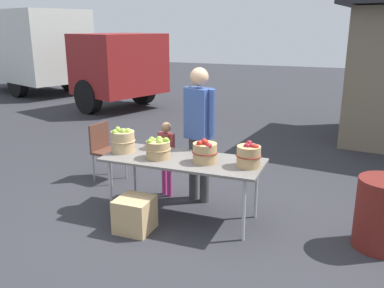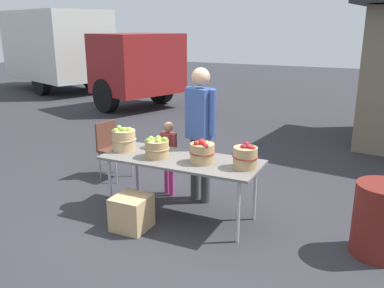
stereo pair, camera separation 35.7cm
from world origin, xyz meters
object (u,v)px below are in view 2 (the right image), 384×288
Objects in this scene: apple_basket_red_1 at (245,157)px; apple_basket_green_1 at (157,148)px; trash_barrel at (381,220)px; vendor_adult at (201,125)px; box_truck at (72,49)px; apple_basket_red_0 at (202,152)px; folding_chair at (112,145)px; produce_crate at (132,212)px; apple_basket_green_0 at (124,139)px; market_table at (181,162)px; child_customer at (169,152)px.

apple_basket_green_1 is at bearing -175.59° from apple_basket_red_1.
apple_basket_green_1 reaches higher than trash_barrel.
box_truck reaches higher than vendor_adult.
folding_chair is (-1.87, 0.82, -0.37)m from apple_basket_red_0.
apple_basket_red_0 is at bearing 4.25° from apple_basket_green_1.
apple_basket_green_1 reaches higher than produce_crate.
apple_basket_green_0 is 0.53m from apple_basket_green_1.
vendor_adult is (0.00, 0.55, 0.34)m from market_table.
apple_basket_red_0 reaches higher than trash_barrel.
apple_basket_green_0 reaches higher than apple_basket_red_1.
produce_crate is at bearing -25.22° from box_truck.
apple_basket_green_0 is at bearing 178.13° from apple_basket_red_0.
trash_barrel is at bearing 3.73° from apple_basket_green_1.
apple_basket_green_1 is 0.29× the size of child_customer.
box_truck is 11.97m from trash_barrel.
box_truck reaches higher than folding_chair.
trash_barrel is 1.93× the size of produce_crate.
market_table is 6.09× the size of apple_basket_green_0.
trash_barrel is at bearing 3.21° from apple_basket_red_1.
produce_crate is (-1.17, -0.53, -0.68)m from apple_basket_red_1.
vendor_adult is (0.81, 0.55, 0.15)m from apple_basket_green_0.
produce_crate is at bearing -155.74° from apple_basket_red_1.
folding_chair is at bearing 156.42° from apple_basket_red_0.
apple_basket_green_0 is at bearing 129.02° from produce_crate.
box_truck is (-7.10, 6.36, 0.88)m from child_customer.
box_truck is at bearing 53.55° from folding_chair.
box_truck is (-8.36, 6.89, 0.61)m from apple_basket_red_1.
apple_basket_green_1 is at bearing -114.24° from folding_chair.
apple_basket_green_1 is 0.81m from produce_crate.
apple_basket_green_0 is 1.59m from apple_basket_red_1.
market_table is 0.72m from child_customer.
box_truck is at bearing 134.09° from produce_crate.
vendor_adult reaches higher than child_customer.
apple_basket_red_0 is at bearing 131.85° from vendor_adult.
vendor_adult is 1.69m from folding_chair.
apple_basket_red_1 is 0.33× the size of folding_chair.
box_truck is at bearing 140.48° from apple_basket_red_1.
apple_basket_red_0 is 2.08m from folding_chair.
apple_basket_red_0 reaches higher than apple_basket_red_1.
apple_basket_green_1 is 1.02× the size of apple_basket_red_0.
apple_basket_red_1 is at bearing -179.39° from child_customer.
market_table is 1.07× the size of vendor_adult.
trash_barrel reaches higher than market_table.
apple_basket_red_1 is 0.28× the size of child_customer.
folding_chair is at bearing 132.74° from produce_crate.
trash_barrel is at bearing 2.23° from market_table.
market_table is 0.83m from apple_basket_green_0.
apple_basket_green_0 is 0.99m from vendor_adult.
folding_chair is at bearing 11.58° from child_customer.
vendor_adult is at bearing 70.33° from produce_crate.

